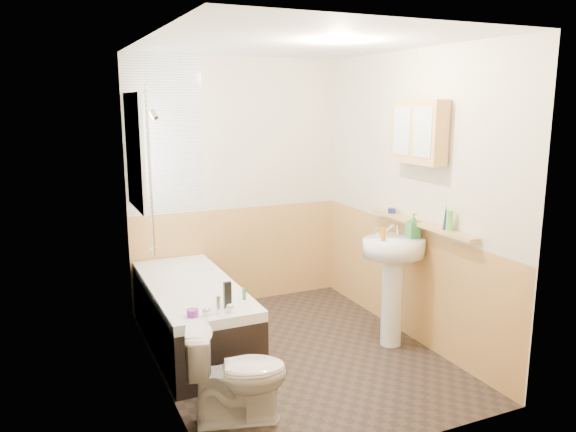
{
  "coord_description": "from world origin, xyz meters",
  "views": [
    {
      "loc": [
        -1.85,
        -3.94,
        2.08
      ],
      "look_at": [
        0.0,
        0.15,
        1.15
      ],
      "focal_mm": 35.0,
      "sensor_mm": 36.0,
      "label": 1
    }
  ],
  "objects_px": {
    "bathtub": "(193,314)",
    "medicine_cabinet": "(419,132)",
    "sink": "(393,270)",
    "toilet": "(237,374)",
    "pine_shelf": "(420,224)"
  },
  "relations": [
    {
      "from": "bathtub",
      "to": "medicine_cabinet",
      "type": "bearing_deg",
      "value": -22.13
    },
    {
      "from": "toilet",
      "to": "sink",
      "type": "relative_size",
      "value": 0.62
    },
    {
      "from": "toilet",
      "to": "sink",
      "type": "distance_m",
      "value": 1.73
    },
    {
      "from": "toilet",
      "to": "medicine_cabinet",
      "type": "relative_size",
      "value": 1.16
    },
    {
      "from": "bathtub",
      "to": "pine_shelf",
      "type": "height_order",
      "value": "pine_shelf"
    },
    {
      "from": "bathtub",
      "to": "medicine_cabinet",
      "type": "xyz_separation_m",
      "value": [
        1.74,
        -0.71,
        1.54
      ]
    },
    {
      "from": "sink",
      "to": "medicine_cabinet",
      "type": "bearing_deg",
      "value": -10.7
    },
    {
      "from": "sink",
      "to": "medicine_cabinet",
      "type": "relative_size",
      "value": 1.86
    },
    {
      "from": "toilet",
      "to": "bathtub",
      "type": "bearing_deg",
      "value": 14.42
    },
    {
      "from": "sink",
      "to": "medicine_cabinet",
      "type": "xyz_separation_m",
      "value": [
        0.17,
        -0.04,
        1.15
      ]
    },
    {
      "from": "bathtub",
      "to": "sink",
      "type": "height_order",
      "value": "sink"
    },
    {
      "from": "bathtub",
      "to": "toilet",
      "type": "relative_size",
      "value": 2.59
    },
    {
      "from": "bathtub",
      "to": "toilet",
      "type": "distance_m",
      "value": 1.24
    },
    {
      "from": "bathtub",
      "to": "sink",
      "type": "bearing_deg",
      "value": -23.19
    },
    {
      "from": "bathtub",
      "to": "medicine_cabinet",
      "type": "relative_size",
      "value": 3.0
    }
  ]
}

